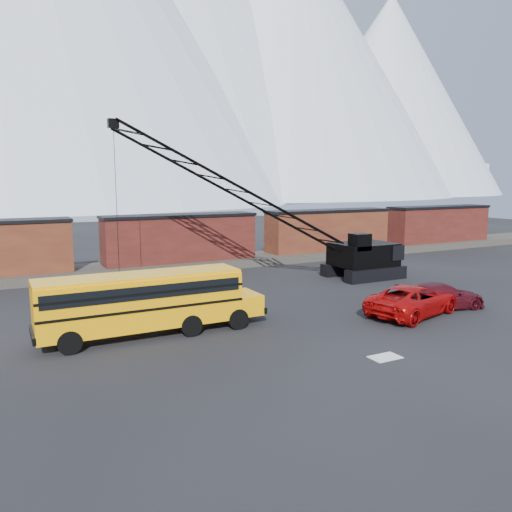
{
  "coord_description": "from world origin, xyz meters",
  "views": [
    {
      "loc": [
        -14.4,
        -20.16,
        7.75
      ],
      "look_at": [
        0.21,
        7.86,
        3.0
      ],
      "focal_mm": 35.0,
      "sensor_mm": 36.0,
      "label": 1
    }
  ],
  "objects_px": {
    "school_bus": "(148,301)",
    "maroon_suv": "(442,296)",
    "crawler_crane": "(247,196)",
    "red_pickup": "(413,300)"
  },
  "relations": [
    {
      "from": "maroon_suv",
      "to": "crawler_crane",
      "type": "xyz_separation_m",
      "value": [
        -7.46,
        11.68,
        5.88
      ]
    },
    {
      "from": "maroon_suv",
      "to": "crawler_crane",
      "type": "height_order",
      "value": "crawler_crane"
    },
    {
      "from": "red_pickup",
      "to": "maroon_suv",
      "type": "bearing_deg",
      "value": -99.07
    },
    {
      "from": "red_pickup",
      "to": "crawler_crane",
      "type": "xyz_separation_m",
      "value": [
        -4.79,
        11.97,
        5.76
      ]
    },
    {
      "from": "school_bus",
      "to": "crawler_crane",
      "type": "bearing_deg",
      "value": 41.06
    },
    {
      "from": "school_bus",
      "to": "maroon_suv",
      "type": "distance_m",
      "value": 17.69
    },
    {
      "from": "school_bus",
      "to": "maroon_suv",
      "type": "xyz_separation_m",
      "value": [
        17.4,
        -3.03,
        -1.01
      ]
    },
    {
      "from": "red_pickup",
      "to": "crawler_crane",
      "type": "height_order",
      "value": "crawler_crane"
    },
    {
      "from": "red_pickup",
      "to": "maroon_suv",
      "type": "distance_m",
      "value": 2.69
    },
    {
      "from": "maroon_suv",
      "to": "red_pickup",
      "type": "bearing_deg",
      "value": 107.36
    }
  ]
}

